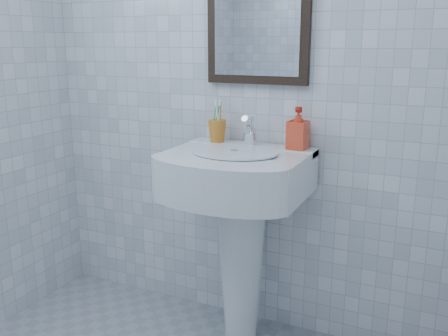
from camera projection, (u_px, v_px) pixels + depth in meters
The scene contains 6 objects.
wall_back at pixel (243, 81), 2.41m from camera, with size 2.20×0.02×2.50m, color white.
washbasin at pixel (239, 214), 2.34m from camera, with size 0.63×0.46×0.97m.
faucet at pixel (250, 133), 2.35m from camera, with size 0.06×0.13×0.15m.
toothbrush_cup at pixel (217, 131), 2.44m from camera, with size 0.09×0.09×0.11m, color orange, non-canonical shape.
soap_dispenser at pixel (298, 128), 2.26m from camera, with size 0.09×0.09×0.19m, color red.
wall_mirror at pixel (258, 16), 2.29m from camera, with size 0.50×0.04×0.62m.
Camera 1 is at (0.96, -1.04, 1.43)m, focal length 40.00 mm.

